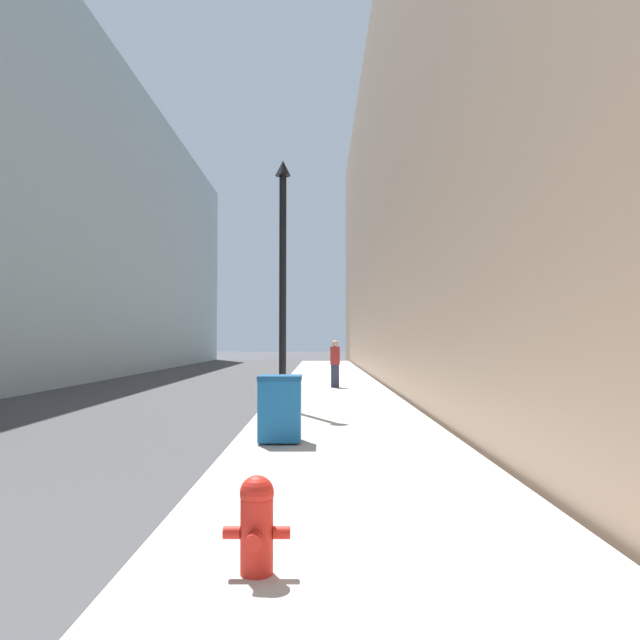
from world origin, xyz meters
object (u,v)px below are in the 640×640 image
object	(u,v)px
fire_hydrant	(258,522)
lamppost	(284,277)
trash_bin	(281,408)
pedestrian_on_sidewalk	(336,364)

from	to	relation	value
fire_hydrant	lamppost	world-z (taller)	lamppost
fire_hydrant	trash_bin	xyz separation A→B (m)	(-0.20, 5.70, 0.20)
lamppost	pedestrian_on_sidewalk	size ratio (longest dim) A/B	3.65
fire_hydrant	trash_bin	world-z (taller)	trash_bin
fire_hydrant	trash_bin	size ratio (longest dim) A/B	0.64
pedestrian_on_sidewalk	lamppost	bearing A→B (deg)	-101.62
trash_bin	lamppost	world-z (taller)	lamppost
lamppost	pedestrian_on_sidewalk	xyz separation A→B (m)	(1.43, 6.97, -2.36)
trash_bin	pedestrian_on_sidewalk	xyz separation A→B (m)	(1.18, 11.87, 0.27)
trash_bin	pedestrian_on_sidewalk	distance (m)	11.93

